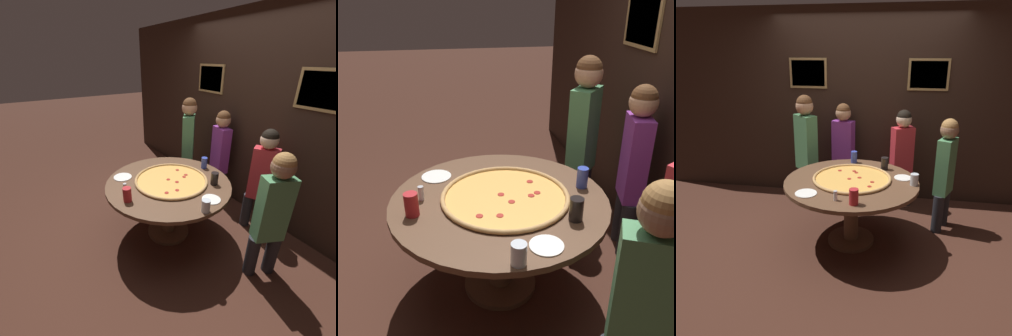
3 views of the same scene
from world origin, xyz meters
The scene contains 13 objects.
ground_plane centered at (0.00, 0.00, 0.00)m, with size 24.00×24.00×0.00m, color #422319.
dining_table centered at (0.00, 0.00, 0.59)m, with size 1.43×1.43×0.74m.
giant_pizza centered at (0.00, 0.04, 0.75)m, with size 0.85×0.85×0.03m.
drink_cup_far_left centered at (-0.06, 0.59, 0.81)m, with size 0.08×0.08×0.14m, color #384CB7.
drink_cup_by_shaker centered at (0.11, -0.55, 0.81)m, with size 0.09×0.09×0.15m, color #B22328.
drink_cup_far_right centered at (0.33, 0.41, 0.81)m, with size 0.08×0.08×0.15m, color black.
drink_cup_centre_back centered at (0.66, -0.01, 0.80)m, with size 0.08×0.08×0.12m, color silver.
white_plate_near_front centered at (-0.38, -0.41, 0.74)m, with size 0.21×0.21×0.01m, color white.
white_plate_beside_cup centered at (0.54, 0.17, 0.74)m, with size 0.19×0.19×0.01m, color white.
condiment_shaker centered at (-0.07, -0.50, 0.79)m, with size 0.04×0.04×0.10m.
diner_centre_back centered at (-0.74, 0.85, 0.86)m, with size 0.37×0.35×1.52m.
diner_far_right centered at (-0.28, 1.09, 0.79)m, with size 0.36×0.22×1.38m.
diner_side_left centered at (1.02, 0.48, 0.77)m, with size 0.25×0.36×1.35m.
Camera 2 is at (2.10, -0.33, 1.99)m, focal length 40.00 mm.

